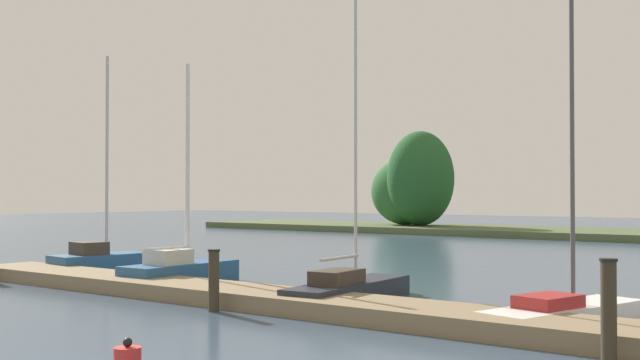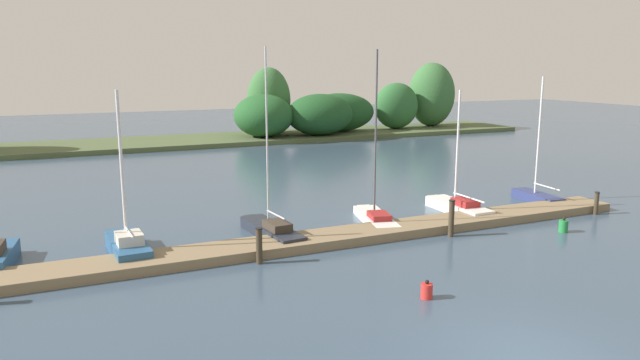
{
  "view_description": "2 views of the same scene",
  "coord_description": "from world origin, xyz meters",
  "px_view_note": "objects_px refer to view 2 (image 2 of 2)",
  "views": [
    {
      "loc": [
        7.95,
        -2.29,
        2.4
      ],
      "look_at": [
        -4.01,
        12.99,
        2.76
      ],
      "focal_mm": 43.83,
      "sensor_mm": 36.0,
      "label": 1
    },
    {
      "loc": [
        -9.59,
        -9.31,
        6.72
      ],
      "look_at": [
        0.51,
        13.08,
        1.86
      ],
      "focal_mm": 32.7,
      "sensor_mm": 36.0,
      "label": 2
    }
  ],
  "objects_px": {
    "sailboat_1": "(127,244)",
    "channel_buoy_0": "(563,226)",
    "sailboat_2": "(271,229)",
    "sailboat_3": "(375,216)",
    "mooring_piling_2": "(451,218)",
    "mooring_piling_3": "(596,203)",
    "sailboat_4": "(457,205)",
    "channel_buoy_1": "(427,291)",
    "sailboat_5": "(536,194)",
    "mooring_piling_1": "(259,246)"
  },
  "relations": [
    {
      "from": "sailboat_1",
      "to": "channel_buoy_0",
      "type": "distance_m",
      "value": 17.12
    },
    {
      "from": "sailboat_2",
      "to": "sailboat_3",
      "type": "relative_size",
      "value": 1.01
    },
    {
      "from": "sailboat_2",
      "to": "channel_buoy_0",
      "type": "height_order",
      "value": "sailboat_2"
    },
    {
      "from": "sailboat_1",
      "to": "sailboat_3",
      "type": "bearing_deg",
      "value": -91.78
    },
    {
      "from": "mooring_piling_2",
      "to": "mooring_piling_3",
      "type": "xyz_separation_m",
      "value": [
        8.2,
        0.15,
        -0.22
      ]
    },
    {
      "from": "sailboat_1",
      "to": "sailboat_4",
      "type": "distance_m",
      "value": 14.65
    },
    {
      "from": "sailboat_1",
      "to": "mooring_piling_3",
      "type": "bearing_deg",
      "value": -100.47
    },
    {
      "from": "mooring_piling_2",
      "to": "channel_buoy_1",
      "type": "relative_size",
      "value": 2.61
    },
    {
      "from": "sailboat_5",
      "to": "sailboat_2",
      "type": "bearing_deg",
      "value": 97.08
    },
    {
      "from": "sailboat_2",
      "to": "channel_buoy_1",
      "type": "bearing_deg",
      "value": -170.76
    },
    {
      "from": "mooring_piling_1",
      "to": "mooring_piling_3",
      "type": "bearing_deg",
      "value": 0.34
    },
    {
      "from": "mooring_piling_2",
      "to": "mooring_piling_1",
      "type": "bearing_deg",
      "value": 179.63
    },
    {
      "from": "sailboat_5",
      "to": "channel_buoy_1",
      "type": "xyz_separation_m",
      "value": [
        -12.17,
        -8.2,
        -0.12
      ]
    },
    {
      "from": "sailboat_3",
      "to": "channel_buoy_1",
      "type": "bearing_deg",
      "value": 174.33
    },
    {
      "from": "sailboat_3",
      "to": "channel_buoy_1",
      "type": "xyz_separation_m",
      "value": [
        -2.76,
        -7.9,
        -0.07
      ]
    },
    {
      "from": "sailboat_2",
      "to": "mooring_piling_1",
      "type": "distance_m",
      "value": 3.2
    },
    {
      "from": "sailboat_3",
      "to": "channel_buoy_0",
      "type": "distance_m",
      "value": 7.7
    },
    {
      "from": "sailboat_4",
      "to": "channel_buoy_0",
      "type": "distance_m",
      "value": 4.84
    },
    {
      "from": "sailboat_4",
      "to": "mooring_piling_2",
      "type": "xyz_separation_m",
      "value": [
        -2.63,
        -3.05,
        0.41
      ]
    },
    {
      "from": "sailboat_1",
      "to": "sailboat_3",
      "type": "height_order",
      "value": "sailboat_3"
    },
    {
      "from": "sailboat_1",
      "to": "mooring_piling_1",
      "type": "bearing_deg",
      "value": -127.52
    },
    {
      "from": "channel_buoy_0",
      "to": "mooring_piling_2",
      "type": "bearing_deg",
      "value": 163.15
    },
    {
      "from": "sailboat_5",
      "to": "channel_buoy_0",
      "type": "distance_m",
      "value": 5.65
    },
    {
      "from": "sailboat_1",
      "to": "mooring_piling_1",
      "type": "relative_size",
      "value": 4.62
    },
    {
      "from": "mooring_piling_1",
      "to": "mooring_piling_3",
      "type": "distance_m",
      "value": 16.19
    },
    {
      "from": "mooring_piling_1",
      "to": "channel_buoy_0",
      "type": "relative_size",
      "value": 2.02
    },
    {
      "from": "sailboat_3",
      "to": "sailboat_2",
      "type": "bearing_deg",
      "value": 105.15
    },
    {
      "from": "mooring_piling_3",
      "to": "channel_buoy_1",
      "type": "distance_m",
      "value": 13.65
    },
    {
      "from": "sailboat_1",
      "to": "sailboat_5",
      "type": "bearing_deg",
      "value": -91.47
    },
    {
      "from": "mooring_piling_3",
      "to": "sailboat_2",
      "type": "bearing_deg",
      "value": 169.43
    },
    {
      "from": "sailboat_5",
      "to": "mooring_piling_1",
      "type": "distance_m",
      "value": 16.01
    },
    {
      "from": "sailboat_2",
      "to": "channel_buoy_1",
      "type": "height_order",
      "value": "sailboat_2"
    },
    {
      "from": "sailboat_1",
      "to": "channel_buoy_0",
      "type": "bearing_deg",
      "value": -107.17
    },
    {
      "from": "mooring_piling_3",
      "to": "channel_buoy_1",
      "type": "xyz_separation_m",
      "value": [
        -12.69,
        -5.02,
        -0.3
      ]
    },
    {
      "from": "sailboat_3",
      "to": "mooring_piling_3",
      "type": "xyz_separation_m",
      "value": [
        9.92,
        -2.89,
        0.23
      ]
    },
    {
      "from": "channel_buoy_0",
      "to": "channel_buoy_1",
      "type": "distance_m",
      "value": 9.71
    },
    {
      "from": "mooring_piling_1",
      "to": "channel_buoy_0",
      "type": "distance_m",
      "value": 12.65
    },
    {
      "from": "mooring_piling_3",
      "to": "channel_buoy_0",
      "type": "xyz_separation_m",
      "value": [
        -3.62,
        -1.53,
        -0.27
      ]
    },
    {
      "from": "sailboat_5",
      "to": "mooring_piling_3",
      "type": "xyz_separation_m",
      "value": [
        0.52,
        -3.18,
        0.18
      ]
    },
    {
      "from": "sailboat_5",
      "to": "channel_buoy_0",
      "type": "height_order",
      "value": "sailboat_5"
    },
    {
      "from": "sailboat_1",
      "to": "sailboat_4",
      "type": "height_order",
      "value": "sailboat_1"
    },
    {
      "from": "channel_buoy_1",
      "to": "mooring_piling_2",
      "type": "bearing_deg",
      "value": 47.31
    },
    {
      "from": "sailboat_2",
      "to": "sailboat_1",
      "type": "bearing_deg",
      "value": 85.0
    },
    {
      "from": "sailboat_1",
      "to": "sailboat_4",
      "type": "relative_size",
      "value": 1.05
    },
    {
      "from": "sailboat_4",
      "to": "channel_buoy_0",
      "type": "xyz_separation_m",
      "value": [
        1.94,
        -4.43,
        -0.08
      ]
    },
    {
      "from": "sailboat_2",
      "to": "mooring_piling_1",
      "type": "bearing_deg",
      "value": 147.83
    },
    {
      "from": "sailboat_2",
      "to": "mooring_piling_2",
      "type": "distance_m",
      "value": 7.19
    },
    {
      "from": "sailboat_5",
      "to": "mooring_piling_2",
      "type": "xyz_separation_m",
      "value": [
        -7.68,
        -3.33,
        0.4
      ]
    },
    {
      "from": "sailboat_5",
      "to": "mooring_piling_3",
      "type": "distance_m",
      "value": 3.23
    },
    {
      "from": "sailboat_1",
      "to": "mooring_piling_1",
      "type": "height_order",
      "value": "sailboat_1"
    }
  ]
}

